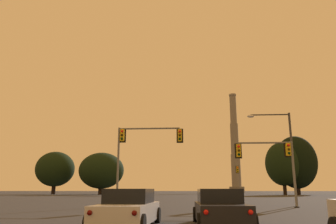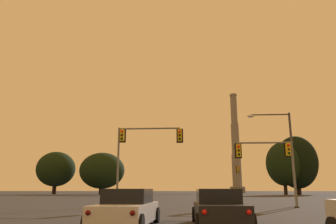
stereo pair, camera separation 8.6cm
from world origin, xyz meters
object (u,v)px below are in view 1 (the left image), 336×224
traffic_light_overhead_left (139,145)px  traffic_light_far_right (239,176)px  sedan_center_lane_second (220,208)px  street_lamp (284,146)px  smokestack (235,152)px  traffic_light_overhead_right (273,157)px  sedan_left_lane_second (128,209)px

traffic_light_overhead_left → traffic_light_far_right: bearing=67.1°
sedan_center_lane_second → traffic_light_overhead_left: size_ratio=0.71×
sedan_center_lane_second → traffic_light_far_right: bearing=79.2°
street_lamp → sedan_center_lane_second: bearing=-114.2°
traffic_light_overhead_left → traffic_light_far_right: 32.89m
sedan_center_lane_second → traffic_light_far_right: (7.33, 44.71, 2.92)m
traffic_light_far_right → traffic_light_overhead_left: bearing=-112.9°
traffic_light_far_right → street_lamp: 28.25m
street_lamp → smokestack: bearing=84.4°
traffic_light_overhead_left → traffic_light_overhead_right: (11.12, -0.61, -1.11)m
traffic_light_overhead_left → traffic_light_overhead_right: traffic_light_overhead_left is taller
sedan_center_lane_second → traffic_light_overhead_right: 15.32m
sedan_center_lane_second → sedan_left_lane_second: size_ratio=1.00×
traffic_light_overhead_left → street_lamp: (12.88, 2.06, 0.06)m
sedan_left_lane_second → traffic_light_overhead_right: size_ratio=0.91×
sedan_left_lane_second → traffic_light_far_right: (10.87, 45.28, 2.92)m
traffic_light_far_right → traffic_light_overhead_right: bearing=-93.1°
traffic_light_far_right → traffic_light_overhead_right: traffic_light_far_right is taller
traffic_light_overhead_left → smokestack: (23.42, 109.67, 11.24)m
smokestack → traffic_light_far_right: bearing=-97.6°
sedan_center_lane_second → traffic_light_far_right: size_ratio=0.87×
sedan_center_lane_second → sedan_left_lane_second: (-3.54, -0.57, 0.00)m
sedan_center_lane_second → traffic_light_far_right: 45.40m
traffic_light_overhead_right → street_lamp: size_ratio=0.64×
traffic_light_overhead_left → street_lamp: 13.04m
traffic_light_overhead_right → sedan_left_lane_second: bearing=-122.6°
sedan_left_lane_second → street_lamp: size_ratio=0.58×
traffic_light_overhead_left → traffic_light_overhead_right: 11.19m
smokestack → traffic_light_overhead_left: bearing=-102.1°
traffic_light_overhead_left → street_lamp: bearing=9.1°
traffic_light_far_right → smokestack: size_ratio=0.13×
sedan_center_lane_second → street_lamp: 18.64m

